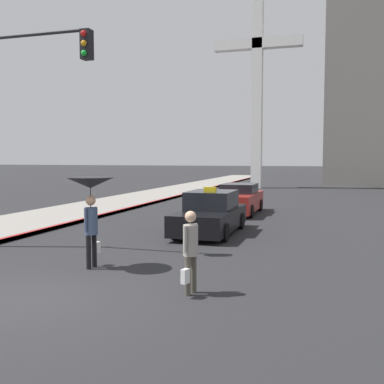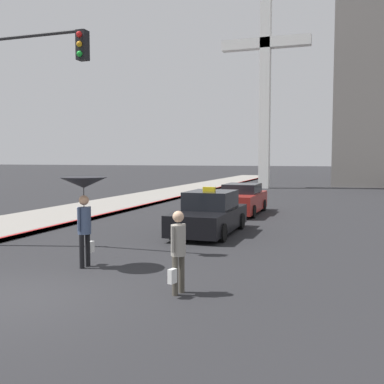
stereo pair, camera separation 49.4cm
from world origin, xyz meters
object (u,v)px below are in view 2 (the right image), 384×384
Objects in this scene: taxi at (210,214)px; sedan_red at (241,200)px; traffic_light at (13,97)px; monument_cross at (265,75)px; pedestrian_with_umbrella at (84,193)px; pedestrian_man at (178,247)px.

taxi is 0.99× the size of sedan_red.
sedan_red is 12.00m from traffic_light.
monument_cross is (-2.22, 25.08, 9.41)m from taxi.
taxi is 0.70× the size of traffic_light.
taxi is 6.12m from pedestrian_with_umbrella.
sedan_red is at bearing 66.48° from traffic_light.
monument_cross reaches higher than sedan_red.
pedestrian_with_umbrella is at bearing 83.48° from sedan_red.
traffic_light is at bearing 74.86° from pedestrian_with_umbrella.
sedan_red is 21.35m from monument_cross.
pedestrian_man is at bearing 96.90° from sedan_red.
monument_cross reaches higher than pedestrian_man.
pedestrian_man is at bearing 101.40° from taxi.
pedestrian_with_umbrella is 1.34× the size of pedestrian_man.
traffic_light reaches higher than taxi.
taxi is 2.73× the size of pedestrian_man.
traffic_light is (-3.19, 1.40, 2.64)m from pedestrian_with_umbrella.
taxi is 0.26× the size of monument_cross.
traffic_light reaches higher than pedestrian_with_umbrella.
pedestrian_with_umbrella is (-1.51, -5.81, 1.16)m from taxi.
taxi is 2.03× the size of pedestrian_with_umbrella.
pedestrian_man is 0.26× the size of traffic_light.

